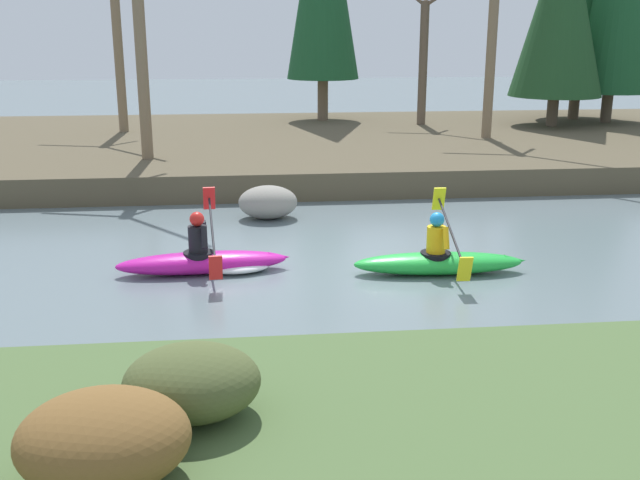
{
  "coord_description": "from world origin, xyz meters",
  "views": [
    {
      "loc": [
        -1.94,
        -11.59,
        3.82
      ],
      "look_at": [
        -0.74,
        -0.33,
        0.55
      ],
      "focal_mm": 42.0,
      "sensor_mm": 36.0,
      "label": 1
    }
  ],
  "objects": [
    {
      "name": "kayaker_lead",
      "position": [
        1.15,
        -0.54,
        0.22
      ],
      "size": [
        2.78,
        2.07,
        1.2
      ],
      "rotation": [
        0.0,
        0.0,
        -0.04
      ],
      "color": "green",
      "rests_on": "ground"
    },
    {
      "name": "shrub_clump_third",
      "position": [
        -3.0,
        -6.6,
        0.9
      ],
      "size": [
        1.28,
        1.07,
        0.69
      ],
      "color": "brown",
      "rests_on": "riverbank_near"
    },
    {
      "name": "kayaker_middle",
      "position": [
        -2.5,
        -0.1,
        0.2
      ],
      "size": [
        2.79,
        2.07,
        1.2
      ],
      "rotation": [
        0.0,
        0.0,
        0.07
      ],
      "color": "#C61999",
      "rests_on": "ground"
    },
    {
      "name": "shrub_clump_far_end",
      "position": [
        -2.41,
        -5.7,
        0.87
      ],
      "size": [
        1.18,
        0.99,
        0.64
      ],
      "color": "#4C562D",
      "rests_on": "riverbank_near"
    },
    {
      "name": "bare_tree_mid_downstream",
      "position": [
        4.05,
        12.9,
        3.09
      ],
      "size": [
        2.9,
        2.86,
        5.2
      ],
      "color": "brown",
      "rests_on": "riverbank_far"
    },
    {
      "name": "riverbank_far",
      "position": [
        0.0,
        10.64,
        0.32
      ],
      "size": [
        44.0,
        11.95,
        0.63
      ],
      "color": "brown",
      "rests_on": "ground"
    },
    {
      "name": "ground_plane",
      "position": [
        0.0,
        0.0,
        0.0
      ],
      "size": [
        90.0,
        90.0,
        0.0
      ],
      "primitive_type": "plane",
      "color": "slate"
    },
    {
      "name": "boulder_midstream",
      "position": [
        -1.43,
        3.28,
        0.34
      ],
      "size": [
        1.2,
        0.94,
        0.68
      ],
      "color": "gray",
      "rests_on": "ground"
    },
    {
      "name": "bare_tree_downstream",
      "position": [
        5.23,
        9.71,
        3.91
      ],
      "size": [
        3.83,
        3.78,
        6.97
      ],
      "color": "#7A664C",
      "rests_on": "riverbank_far"
    },
    {
      "name": "bare_tree_upstream",
      "position": [
        -5.51,
        12.19,
        3.89
      ],
      "size": [
        3.81,
        3.76,
        6.93
      ],
      "color": "#7A664C",
      "rests_on": "riverbank_far"
    },
    {
      "name": "conifer_tree_mid_left",
      "position": [
        9.69,
        13.77,
        4.43
      ],
      "size": [
        3.13,
        3.13,
        6.19
      ],
      "color": "brown",
      "rests_on": "riverbank_far"
    },
    {
      "name": "bare_tree_mid_upstream",
      "position": [
        -4.21,
        7.13,
        3.81
      ],
      "size": [
        3.71,
        3.67,
        6.75
      ],
      "color": "#7A664C",
      "rests_on": "riverbank_far"
    },
    {
      "name": "conifer_tree_left",
      "position": [
        8.18,
        12.02,
        4.46
      ],
      "size": [
        2.94,
        2.94,
        6.71
      ],
      "color": "brown",
      "rests_on": "riverbank_far"
    }
  ]
}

